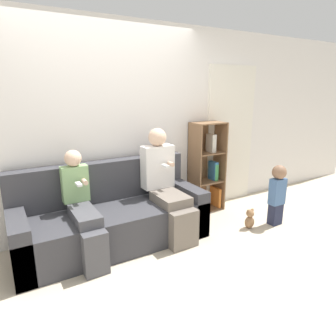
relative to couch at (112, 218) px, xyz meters
name	(u,v)px	position (x,y,z in m)	size (l,w,h in m)	color
ground_plane	(141,260)	(0.12, -0.52, -0.30)	(14.00, 14.00, 0.00)	beige
back_wall	(104,129)	(0.12, 0.45, 0.97)	(10.00, 0.06, 2.55)	silver
curtain_panel	(230,136)	(2.09, 0.40, 0.74)	(0.87, 0.04, 2.08)	silver
couch	(112,218)	(0.00, 0.00, 0.00)	(2.13, 0.84, 0.91)	#38383D
adult_seated	(166,182)	(0.65, -0.11, 0.36)	(0.39, 0.78, 1.29)	#70665B
child_seated	(83,207)	(-0.36, -0.16, 0.26)	(0.28, 0.78, 1.12)	#47474C
toddler_standing	(277,192)	(2.03, -0.62, 0.14)	(0.20, 0.18, 0.81)	#232842
bookshelf	(207,168)	(1.57, 0.28, 0.33)	(0.47, 0.32, 1.29)	brown
teddy_bear	(250,219)	(1.65, -0.55, -0.18)	(0.13, 0.11, 0.26)	#936B47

